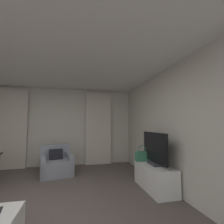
{
  "coord_description": "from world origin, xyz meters",
  "views": [
    {
      "loc": [
        0.55,
        -2.75,
        1.37
      ],
      "look_at": [
        1.45,
        1.14,
        1.68
      ],
      "focal_mm": 25.82,
      "sensor_mm": 36.0,
      "label": 1
    }
  ],
  "objects_px": {
    "tv_console": "(155,177)",
    "tv_flatscreen": "(155,150)",
    "armchair": "(56,165)",
    "handbag_primary": "(142,156)"
  },
  "relations": [
    {
      "from": "tv_console",
      "to": "tv_flatscreen",
      "type": "bearing_deg",
      "value": -90.0
    },
    {
      "from": "armchair",
      "to": "tv_flatscreen",
      "type": "bearing_deg",
      "value": -35.88
    },
    {
      "from": "armchair",
      "to": "handbag_primary",
      "type": "bearing_deg",
      "value": -29.33
    },
    {
      "from": "tv_flatscreen",
      "to": "handbag_primary",
      "type": "bearing_deg",
      "value": 105.52
    },
    {
      "from": "tv_flatscreen",
      "to": "handbag_primary",
      "type": "relative_size",
      "value": 2.66
    },
    {
      "from": "armchair",
      "to": "tv_console",
      "type": "distance_m",
      "value": 2.64
    },
    {
      "from": "tv_console",
      "to": "handbag_primary",
      "type": "distance_m",
      "value": 0.55
    },
    {
      "from": "armchair",
      "to": "handbag_primary",
      "type": "xyz_separation_m",
      "value": [
        2.04,
        -1.15,
        0.37
      ]
    },
    {
      "from": "handbag_primary",
      "to": "tv_flatscreen",
      "type": "bearing_deg",
      "value": -74.48
    },
    {
      "from": "armchair",
      "to": "tv_console",
      "type": "bearing_deg",
      "value": -35.41
    }
  ]
}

